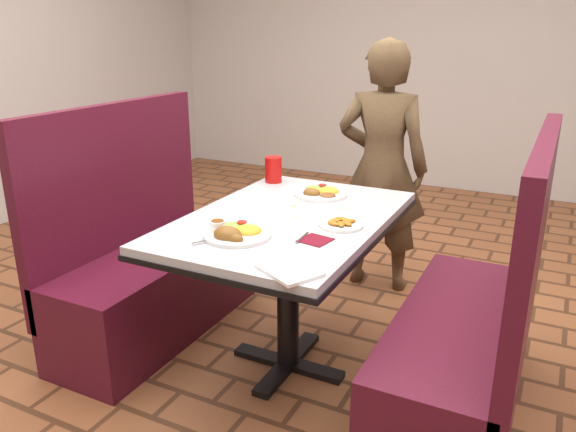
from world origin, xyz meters
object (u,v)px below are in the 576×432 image
object	(u,v)px
booth_bench_right	(469,346)
near_dinner_plate	(236,230)
plantain_plate	(341,224)
red_tumbler	(273,170)
booth_bench_left	(150,271)
diner_person	(382,168)
dining_table	(288,237)
far_dinner_plate	(321,191)

from	to	relation	value
booth_bench_right	near_dinner_plate	size ratio (longest dim) A/B	4.54
plantain_plate	red_tumbler	bearing A→B (deg)	139.44
booth_bench_right	plantain_plate	xyz separation A→B (m)	(-0.55, -0.02, 0.43)
booth_bench_left	near_dinner_plate	distance (m)	0.91
booth_bench_left	diner_person	bearing A→B (deg)	50.52
booth_bench_left	plantain_plate	size ratio (longest dim) A/B	6.61
dining_table	plantain_plate	size ratio (longest dim) A/B	6.67
far_dinner_plate	plantain_plate	distance (m)	0.45
dining_table	booth_bench_left	world-z (taller)	booth_bench_left
diner_person	plantain_plate	world-z (taller)	diner_person
far_dinner_plate	red_tumbler	size ratio (longest dim) A/B	1.90
far_dinner_plate	booth_bench_right	bearing A→B (deg)	-23.92
dining_table	red_tumbler	distance (m)	0.59
near_dinner_plate	red_tumbler	world-z (taller)	red_tumbler
near_dinner_plate	far_dinner_plate	xyz separation A→B (m)	(0.07, 0.67, -0.01)
booth_bench_left	red_tumbler	world-z (taller)	booth_bench_left
dining_table	booth_bench_right	xyz separation A→B (m)	(0.80, 0.00, -0.32)
booth_bench_left	booth_bench_right	bearing A→B (deg)	0.00
dining_table	booth_bench_right	world-z (taller)	booth_bench_right
booth_bench_right	far_dinner_plate	world-z (taller)	booth_bench_right
booth_bench_left	near_dinner_plate	world-z (taller)	booth_bench_left
booth_bench_right	red_tumbler	distance (m)	1.31
dining_table	red_tumbler	world-z (taller)	red_tumbler
dining_table	diner_person	bearing A→B (deg)	85.59
dining_table	diner_person	xyz separation A→B (m)	(0.08, 1.07, 0.08)
dining_table	near_dinner_plate	bearing A→B (deg)	-102.25
plantain_plate	red_tumbler	world-z (taller)	red_tumbler
plantain_plate	red_tumbler	distance (m)	0.76
diner_person	red_tumbler	xyz separation A→B (m)	(-0.40, -0.60, 0.08)
booth_bench_left	red_tumbler	distance (m)	0.83
far_dinner_plate	red_tumbler	distance (m)	0.35
booth_bench_left	red_tumbler	xyz separation A→B (m)	(0.48, 0.47, 0.49)
near_dinner_plate	far_dinner_plate	distance (m)	0.67
booth_bench_left	plantain_plate	world-z (taller)	booth_bench_left
near_dinner_plate	plantain_plate	bearing A→B (deg)	42.73
dining_table	diner_person	world-z (taller)	diner_person
diner_person	far_dinner_plate	size ratio (longest dim) A/B	5.81
near_dinner_plate	dining_table	bearing A→B (deg)	77.75
booth_bench_left	booth_bench_right	distance (m)	1.60
booth_bench_right	dining_table	bearing A→B (deg)	180.00
red_tumbler	booth_bench_left	bearing A→B (deg)	-135.40
booth_bench_left	diner_person	xyz separation A→B (m)	(0.88, 1.07, 0.41)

